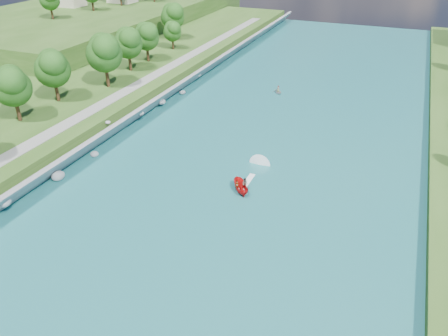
% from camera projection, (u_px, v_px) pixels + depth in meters
% --- Properties ---
extents(ground, '(260.00, 260.00, 0.00)m').
position_uv_depth(ground, '(191.00, 238.00, 55.24)').
color(ground, '#2D5119').
rests_on(ground, ground).
extents(river_water, '(55.00, 240.00, 0.10)m').
position_uv_depth(river_water, '(246.00, 166.00, 71.27)').
color(river_water, '#18585C').
rests_on(river_water, ground).
extents(berm_west, '(45.00, 240.00, 3.50)m').
position_uv_depth(berm_west, '(11.00, 111.00, 87.13)').
color(berm_west, '#2D5119').
rests_on(berm_west, ground).
extents(ridge_west, '(60.00, 120.00, 9.00)m').
position_uv_depth(ridge_west, '(102.00, 18.00, 156.82)').
color(ridge_west, '#2D5119').
rests_on(ridge_west, ground).
extents(riprap_bank, '(3.60, 236.00, 4.43)m').
position_uv_depth(riprap_bank, '(109.00, 133.00, 78.31)').
color(riprap_bank, slate).
rests_on(riprap_bank, ground).
extents(riverside_path, '(3.00, 200.00, 0.10)m').
position_uv_depth(riverside_path, '(81.00, 116.00, 80.40)').
color(riverside_path, gray).
rests_on(riverside_path, berm_west).
extents(motorboat, '(3.87, 19.00, 2.07)m').
position_uv_depth(motorboat, '(244.00, 183.00, 65.23)').
color(motorboat, red).
rests_on(motorboat, river_water).
extents(raft, '(3.23, 3.48, 1.73)m').
position_uv_depth(raft, '(278.00, 91.00, 101.12)').
color(raft, gray).
rests_on(raft, river_water).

